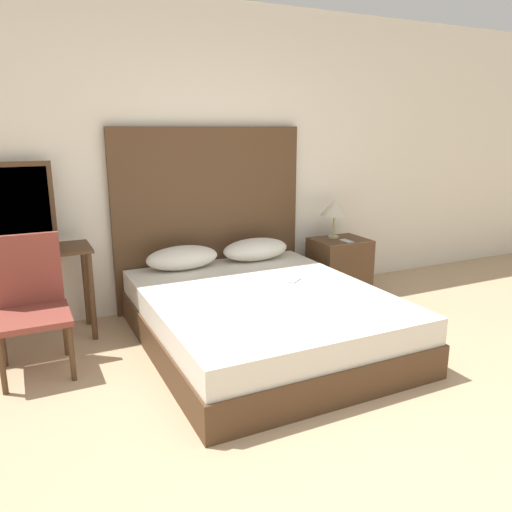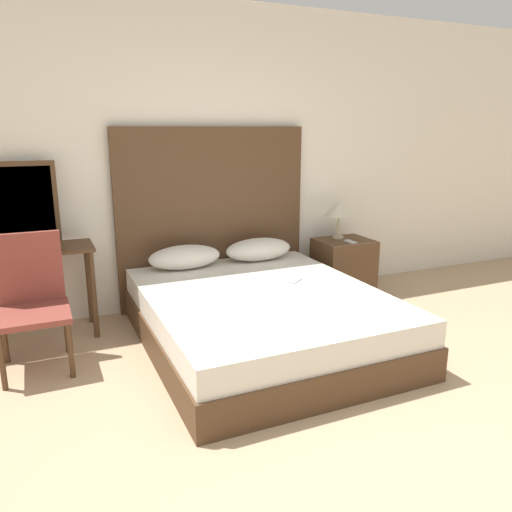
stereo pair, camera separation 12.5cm
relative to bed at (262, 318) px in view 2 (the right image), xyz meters
The scene contains 13 objects.
ground_plane 1.56m from the bed, 94.85° to the right, with size 16.00×16.00×0.00m, color tan.
wall_back 1.62m from the bed, 96.49° to the left, with size 10.00×0.06×2.70m.
bed is the anchor object (origin of this frame).
headboard 1.23m from the bed, 90.00° to the left, with size 1.79×0.05×1.63m.
pillow_left 0.97m from the bed, 112.78° to the left, with size 0.64×0.31×0.21m.
pillow_right 0.97m from the bed, 67.22° to the left, with size 0.64×0.31×0.21m.
phone_on_bed 0.43m from the bed, 19.33° to the left, with size 0.16×0.15×0.01m.
nightstand 1.43m from the bed, 30.99° to the left, with size 0.52×0.44×0.56m.
table_lamp 1.60m from the bed, 34.32° to the left, with size 0.28×0.28×0.38m.
phone_on_nightstand 1.42m from the bed, 27.20° to the left, with size 0.07×0.15×0.01m.
vanity_desk 1.81m from the bed, 152.36° to the left, with size 0.91×0.43×0.73m.
vanity_mirror 2.05m from the bed, 147.22° to the left, with size 0.48×0.03×0.65m.
chair 1.65m from the bed, 168.23° to the left, with size 0.47×0.48×0.92m.
Camera 2 is at (-1.36, -1.72, 1.62)m, focal length 35.00 mm.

